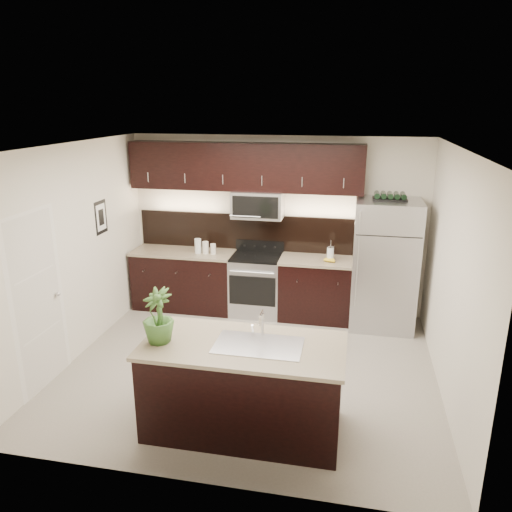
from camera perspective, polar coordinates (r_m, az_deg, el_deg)
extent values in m
plane|color=gray|center=(6.36, -0.78, -12.66)|extent=(4.50, 4.50, 0.00)
cube|color=silver|center=(7.70, 2.33, 3.55)|extent=(4.50, 0.02, 2.70)
cube|color=silver|center=(4.02, -6.97, -9.79)|extent=(4.50, 0.02, 2.70)
cube|color=silver|center=(6.64, -20.18, 0.25)|extent=(0.02, 4.00, 2.70)
cube|color=silver|center=(5.78, 21.53, -2.33)|extent=(0.02, 4.00, 2.70)
cube|color=white|center=(5.53, -0.89, 12.38)|extent=(4.50, 4.00, 0.02)
cube|color=beige|center=(6.10, -23.53, -4.97)|extent=(0.04, 0.80, 2.02)
sphere|color=silver|center=(6.34, -21.69, -4.05)|extent=(0.06, 0.06, 0.06)
cube|color=black|center=(7.18, -17.29, 4.25)|extent=(0.01, 0.32, 0.46)
cube|color=white|center=(7.18, -17.26, 4.25)|extent=(0.00, 0.24, 0.36)
cube|color=black|center=(8.01, -8.17, -2.79)|extent=(1.57, 0.62, 0.90)
cube|color=black|center=(7.59, 7.18, -3.88)|extent=(1.16, 0.62, 0.90)
cube|color=#B2B2B7|center=(7.71, 0.04, -3.41)|extent=(0.76, 0.62, 0.90)
cube|color=black|center=(7.56, 0.04, -0.11)|extent=(0.76, 0.60, 0.03)
cube|color=#C1B491|center=(7.86, -8.31, 0.43)|extent=(1.59, 0.65, 0.04)
cube|color=#C1B491|center=(7.44, 7.31, -0.50)|extent=(1.18, 0.65, 0.04)
cube|color=black|center=(7.80, -1.01, 2.76)|extent=(3.49, 0.02, 0.56)
cube|color=#B2B2B7|center=(7.47, 0.21, 5.90)|extent=(0.76, 0.40, 0.40)
cube|color=black|center=(7.46, -1.30, 10.16)|extent=(3.49, 0.33, 0.70)
cube|color=black|center=(5.11, -1.44, -14.91)|extent=(1.90, 0.90, 0.90)
cube|color=#C1B491|center=(4.87, -1.48, -10.23)|extent=(1.96, 0.96, 0.04)
cube|color=silver|center=(4.83, 0.28, -10.12)|extent=(0.84, 0.50, 0.01)
cylinder|color=silver|center=(4.97, 0.76, -7.86)|extent=(0.03, 0.03, 0.24)
cylinder|color=silver|center=(4.84, 0.61, -6.60)|extent=(0.02, 0.14, 0.02)
cylinder|color=silver|center=(4.80, 0.45, -7.48)|extent=(0.02, 0.02, 0.10)
cube|color=#B2B2B7|center=(7.38, 14.47, -0.95)|extent=(0.90, 0.81, 1.87)
cube|color=black|center=(7.15, 15.04, 6.30)|extent=(0.46, 0.29, 0.03)
cylinder|color=black|center=(7.13, 13.65, 6.82)|extent=(0.08, 0.26, 0.08)
cylinder|color=black|center=(7.13, 14.36, 6.77)|extent=(0.08, 0.26, 0.08)
cylinder|color=black|center=(7.14, 15.07, 6.72)|extent=(0.08, 0.26, 0.08)
cylinder|color=black|center=(7.14, 15.78, 6.68)|extent=(0.08, 0.26, 0.08)
cylinder|color=black|center=(7.15, 16.49, 6.63)|extent=(0.08, 0.26, 0.08)
imported|color=#345B24|center=(4.88, -11.14, -6.73)|extent=(0.39, 0.39, 0.54)
cylinder|color=silver|center=(7.70, -6.65, 1.16)|extent=(0.10, 0.10, 0.22)
cylinder|color=beige|center=(7.66, -5.79, 0.97)|extent=(0.09, 0.09, 0.19)
cylinder|color=beige|center=(7.63, -4.92, 0.81)|extent=(0.08, 0.08, 0.16)
cylinder|color=silver|center=(7.35, 8.48, 0.22)|extent=(0.10, 0.10, 0.20)
cylinder|color=silver|center=(7.31, 8.52, 1.06)|extent=(0.11, 0.11, 0.02)
cylinder|color=silver|center=(7.30, 8.54, 1.44)|extent=(0.01, 0.01, 0.08)
ellipsoid|color=gold|center=(7.34, 8.10, -0.39)|extent=(0.21, 0.18, 0.05)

